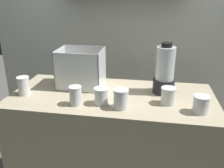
# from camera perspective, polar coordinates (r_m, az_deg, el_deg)

# --- Properties ---
(counter) EXTENTS (1.40, 0.64, 0.90)m
(counter) POSITION_cam_1_polar(r_m,az_deg,el_deg) (1.91, 0.00, -14.99)
(counter) COLOR tan
(counter) RESTS_ON ground_plane
(back_wall_unit) EXTENTS (2.60, 0.24, 2.50)m
(back_wall_unit) POSITION_cam_1_polar(r_m,az_deg,el_deg) (2.32, 3.19, 13.44)
(back_wall_unit) COLOR silver
(back_wall_unit) RESTS_ON ground_plane
(carrot_display_bin) EXTENTS (0.32, 0.25, 0.28)m
(carrot_display_bin) POSITION_cam_1_polar(r_m,az_deg,el_deg) (1.82, -7.09, 2.14)
(carrot_display_bin) COLOR white
(carrot_display_bin) RESTS_ON counter
(blender_pitcher) EXTENTS (0.15, 0.15, 0.36)m
(blender_pitcher) POSITION_cam_1_polar(r_m,az_deg,el_deg) (1.70, 12.26, 2.80)
(blender_pitcher) COLOR black
(blender_pitcher) RESTS_ON counter
(juice_cup_carrot_far_left) EXTENTS (0.08, 0.08, 0.13)m
(juice_cup_carrot_far_left) POSITION_cam_1_polar(r_m,az_deg,el_deg) (1.77, -20.03, -0.56)
(juice_cup_carrot_far_left) COLOR white
(juice_cup_carrot_far_left) RESTS_ON counter
(juice_cup_beet_left) EXTENTS (0.08, 0.08, 0.12)m
(juice_cup_beet_left) POSITION_cam_1_polar(r_m,az_deg,el_deg) (1.54, -8.55, -3.00)
(juice_cup_beet_left) COLOR white
(juice_cup_beet_left) RESTS_ON counter
(juice_cup_carrot_middle) EXTENTS (0.09, 0.09, 0.11)m
(juice_cup_carrot_middle) POSITION_cam_1_polar(r_m,az_deg,el_deg) (1.53, -2.51, -3.03)
(juice_cup_carrot_middle) COLOR white
(juice_cup_carrot_middle) RESTS_ON counter
(juice_cup_pomegranate_right) EXTENTS (0.09, 0.09, 0.12)m
(juice_cup_pomegranate_right) POSITION_cam_1_polar(r_m,az_deg,el_deg) (1.48, 2.11, -3.83)
(juice_cup_pomegranate_right) COLOR white
(juice_cup_pomegranate_right) RESTS_ON counter
(juice_cup_orange_far_right) EXTENTS (0.09, 0.09, 0.11)m
(juice_cup_orange_far_right) POSITION_cam_1_polar(r_m,az_deg,el_deg) (1.57, 13.02, -2.90)
(juice_cup_orange_far_right) COLOR white
(juice_cup_orange_far_right) RESTS_ON counter
(juice_cup_orange_rightmost) EXTENTS (0.10, 0.10, 0.11)m
(juice_cup_orange_rightmost) POSITION_cam_1_polar(r_m,az_deg,el_deg) (1.52, 20.12, -4.71)
(juice_cup_orange_rightmost) COLOR white
(juice_cup_orange_rightmost) RESTS_ON counter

